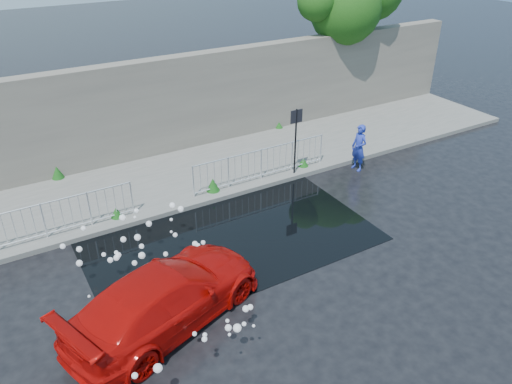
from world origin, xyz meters
TOP-DOWN VIEW (x-y plane):
  - ground at (0.00, 0.00)m, footprint 90.00×90.00m
  - pavement at (0.00, 5.00)m, footprint 30.00×4.00m
  - curb at (0.00, 3.00)m, footprint 30.00×0.25m
  - retaining_wall at (0.00, 7.20)m, footprint 30.00×0.60m
  - puddle at (0.50, 1.00)m, footprint 8.00×5.00m
  - sign_post at (4.20, 3.10)m, footprint 0.45×0.06m
  - tree at (9.86, 7.41)m, footprint 5.06×3.04m
  - railing_left at (-4.00, 3.35)m, footprint 5.05×0.05m
  - railing_right at (3.00, 3.35)m, footprint 5.05×0.05m
  - weeds at (-0.46, 4.51)m, footprint 12.17×3.93m
  - water_spray at (-1.99, 0.00)m, footprint 3.44×5.58m
  - red_car at (-2.24, -1.30)m, footprint 5.21×3.49m
  - person at (6.50, 2.45)m, footprint 0.45×0.64m

SIDE VIEW (x-z plane):
  - ground at x=0.00m, z-range 0.00..0.00m
  - puddle at x=0.50m, z-range 0.00..0.01m
  - pavement at x=0.00m, z-range 0.00..0.15m
  - curb at x=0.00m, z-range 0.00..0.16m
  - weeds at x=-0.46m, z-range 0.11..0.56m
  - red_car at x=-2.24m, z-range 0.00..1.40m
  - water_spray at x=-1.99m, z-range 0.21..1.22m
  - railing_left at x=-4.00m, z-range 0.19..1.29m
  - railing_right at x=3.00m, z-range 0.19..1.29m
  - person at x=6.50m, z-range 0.00..1.69m
  - sign_post at x=4.20m, z-range 0.47..2.97m
  - retaining_wall at x=0.00m, z-range 0.15..3.65m
  - tree at x=9.86m, z-range 1.57..8.03m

